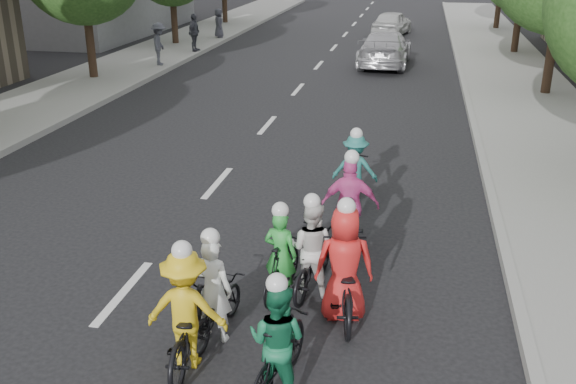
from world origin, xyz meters
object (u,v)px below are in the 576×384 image
(cyclist_5, at_px, (281,262))
(follow_car_trail, at_px, (392,23))
(cyclist_1, at_px, (278,347))
(cyclist_0, at_px, (215,302))
(cyclist_7, at_px, (355,173))
(cyclist_3, at_px, (350,213))
(spectator_0, at_px, (159,44))
(spectator_1, at_px, (194,33))
(follow_car_lead, at_px, (385,49))
(cyclist_6, at_px, (312,256))
(cyclist_2, at_px, (188,318))
(spectator_2, at_px, (219,23))
(cyclist_4, at_px, (344,275))

(cyclist_5, height_order, follow_car_trail, cyclist_5)
(cyclist_1, height_order, follow_car_trail, cyclist_1)
(cyclist_0, distance_m, cyclist_7, 5.56)
(cyclist_3, xyz_separation_m, spectator_0, (-9.91, 15.66, 0.34))
(spectator_1, bearing_deg, cyclist_0, -155.05)
(follow_car_lead, bearing_deg, spectator_1, -5.74)
(cyclist_5, xyz_separation_m, cyclist_6, (0.44, 0.24, 0.04))
(cyclist_7, xyz_separation_m, follow_car_trail, (-0.51, 25.50, 0.08))
(follow_car_lead, distance_m, follow_car_trail, 9.63)
(cyclist_2, bearing_deg, cyclist_5, -117.26)
(follow_car_lead, distance_m, spectator_0, 9.75)
(follow_car_lead, relative_size, spectator_2, 3.37)
(cyclist_2, height_order, follow_car_lead, cyclist_2)
(cyclist_0, bearing_deg, cyclist_4, -144.29)
(spectator_1, bearing_deg, cyclist_1, -153.42)
(cyclist_7, bearing_deg, spectator_1, -60.02)
(cyclist_1, xyz_separation_m, spectator_0, (-9.49, 19.72, 0.41))
(cyclist_6, relative_size, follow_car_lead, 0.36)
(cyclist_3, height_order, cyclist_5, cyclist_3)
(cyclist_7, relative_size, follow_car_lead, 0.31)
(cyclist_4, bearing_deg, cyclist_0, 17.58)
(cyclist_0, xyz_separation_m, cyclist_1, (1.11, -0.98, 0.09))
(cyclist_6, bearing_deg, cyclist_0, 62.98)
(cyclist_1, relative_size, cyclist_7, 1.06)
(cyclist_6, relative_size, spectator_2, 1.20)
(cyclist_3, distance_m, spectator_2, 25.99)
(cyclist_1, xyz_separation_m, cyclist_3, (0.42, 4.06, 0.07))
(cyclist_5, distance_m, spectator_0, 19.65)
(cyclist_7, distance_m, follow_car_lead, 15.88)
(cyclist_6, relative_size, cyclist_7, 1.13)
(cyclist_2, bearing_deg, cyclist_3, -118.63)
(spectator_1, xyz_separation_m, spectator_2, (-0.23, 4.70, -0.12))
(cyclist_0, relative_size, cyclist_4, 0.82)
(cyclist_5, relative_size, spectator_0, 0.89)
(cyclist_1, distance_m, spectator_0, 21.89)
(cyclist_6, distance_m, spectator_0, 19.64)
(cyclist_6, relative_size, spectator_0, 1.04)
(cyclist_3, bearing_deg, follow_car_lead, -92.79)
(cyclist_1, xyz_separation_m, spectator_1, (-9.21, 23.41, 0.41))
(cyclist_4, bearing_deg, spectator_2, -79.12)
(cyclist_0, distance_m, spectator_2, 28.38)
(cyclist_5, distance_m, follow_car_lead, 19.96)
(spectator_1, bearing_deg, cyclist_3, -148.45)
(cyclist_1, height_order, cyclist_5, cyclist_1)
(cyclist_3, relative_size, cyclist_7, 1.16)
(cyclist_0, bearing_deg, follow_car_lead, -84.70)
(cyclist_3, relative_size, cyclist_5, 1.19)
(cyclist_1, relative_size, spectator_0, 0.97)
(cyclist_2, xyz_separation_m, follow_car_trail, (1.03, 31.52, 0.05))
(cyclist_1, height_order, cyclist_2, cyclist_2)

